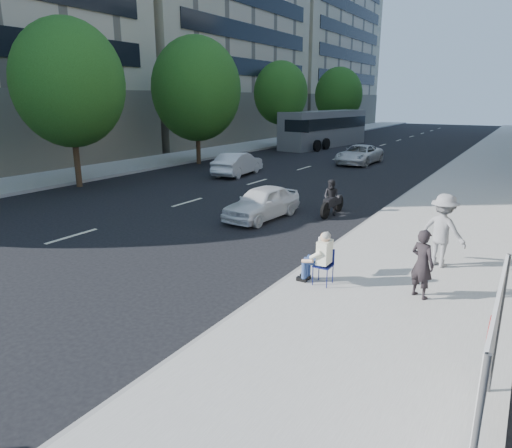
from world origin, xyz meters
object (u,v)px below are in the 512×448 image
Objects in this scene: seated_protester at (320,254)px; jogger at (443,230)px; white_sedan_far at (359,155)px; motorcycle at (332,199)px; pedestrian_woman at (422,264)px; white_sedan_near at (262,202)px; bus at (325,129)px; protest_banner at (488,366)px; white_sedan_mid at (238,164)px.

jogger reaches higher than seated_protester.
seated_protester reaches higher than white_sedan_far.
pedestrian_woman is at bearing -51.10° from motorcycle.
pedestrian_woman is at bearing -66.01° from white_sedan_far.
bus is at bearing 112.82° from white_sedan_near.
bus reaches higher than seated_protester.
white_sedan_near is at bearing 132.79° from protest_banner.
jogger is 0.95× the size of motorcycle.
seated_protester is 17.08m from white_sedan_mid.
white_sedan_mid reaches higher than white_sedan_near.
white_sedan_far is 15.14m from motorcycle.
white_sedan_far is (-10.25, 25.58, -0.75)m from protest_banner.
pedestrian_woman is 0.38× the size of white_sedan_mid.
seated_protester is at bearing -60.09° from bus.
protest_banner reaches higher than seated_protester.
white_sedan_far is at bearing -41.25° from pedestrian_woman.
pedestrian_woman reaches higher than motorcycle.
pedestrian_woman is 18.31m from white_sedan_mid.
pedestrian_woman reaches higher than white_sedan_far.
jogger is at bearing -13.93° from white_sedan_near.
protest_banner is at bearing -57.17° from bus.
motorcycle is 0.17× the size of bus.
white_sedan_mid is (-14.86, 17.17, -0.72)m from protest_banner.
white_sedan_mid is at bearing 130.87° from protest_banner.
pedestrian_woman is at bearing -29.52° from white_sedan_near.
bus is (-13.19, 31.42, 0.76)m from seated_protester.
white_sedan_far is at bearing -48.30° from bus.
pedestrian_woman is at bearing 10.61° from seated_protester.
protest_banner is at bearing -66.38° from white_sedan_far.
pedestrian_woman is 0.77× the size of motorcycle.
motorcycle is at bearing 45.93° from white_sedan_near.
jogger is at bearing 103.43° from protest_banner.
seated_protester is at bearing -43.25° from white_sedan_near.
protest_banner is 27.57m from white_sedan_far.
jogger is 0.53× the size of white_sedan_near.
white_sedan_mid is 9.59m from white_sedan_far.
jogger is at bearing 135.66° from white_sedan_mid.
white_sedan_far is (4.61, 8.41, -0.03)m from white_sedan_mid.
pedestrian_woman is 34.64m from bus.
pedestrian_woman is 22.77m from white_sedan_far.
protest_banner reaches higher than motorcycle.
protest_banner is 22.72m from white_sedan_mid.
jogger is 7.02m from protest_banner.
pedestrian_woman is at bearing 108.10° from jogger.
white_sedan_near is (-6.80, 4.62, -0.31)m from pedestrian_woman.
motorcycle reaches higher than white_sedan_near.
bus is at bearing -43.26° from jogger.
white_sedan_near is 1.79× the size of motorcycle.
jogger is 0.63× the size of protest_banner.
bus is at bearing 115.70° from protest_banner.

